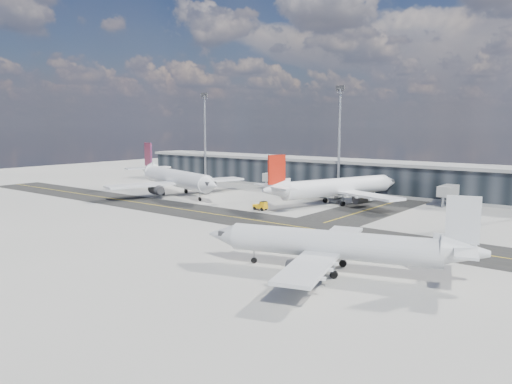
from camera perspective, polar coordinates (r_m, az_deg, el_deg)
ground at (r=98.92m, az=-4.28°, el=-3.17°), size 300.00×300.00×0.00m
taxiway_lanes at (r=104.57m, az=1.29°, el=-2.55°), size 180.00×63.00×0.03m
terminal_concourse at (r=143.21m, az=10.75°, el=1.76°), size 152.00×19.80×8.80m
floodlight_masts at (r=136.41m, az=9.50°, el=6.34°), size 102.50×0.70×28.90m
airliner_af at (r=135.14m, az=-9.24°, el=1.57°), size 44.00×37.95×13.31m
airliner_redtail at (r=118.33m, az=9.06°, el=0.53°), size 34.70×40.20×12.23m
airliner_near at (r=64.23m, az=9.17°, el=-6.04°), size 35.15×30.29×10.60m
baggage_tug at (r=109.24m, az=0.61°, el=-1.57°), size 3.30×1.82×2.01m
service_van at (r=121.99m, az=9.17°, el=-0.83°), size 2.93×5.43×1.45m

